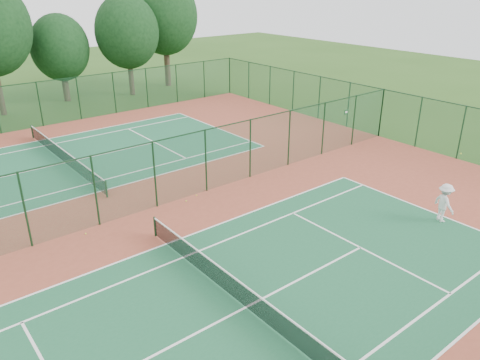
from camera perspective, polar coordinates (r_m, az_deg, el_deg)
name	(u,v)px	position (r m, az deg, el deg)	size (l,w,h in m)	color
ground	(130,215)	(23.63, -13.30, -4.19)	(120.00, 120.00, 0.00)	#2A5019
red_pad	(130,215)	(23.63, -13.31, -4.18)	(40.00, 36.00, 0.01)	brown
court_near	(246,308)	(17.09, 0.68, -15.29)	(23.77, 10.97, 0.01)	#1C5937
court_far	(65,163)	(31.41, -20.60, 1.97)	(23.77, 10.97, 0.01)	#1E613E
fence_north	(19,107)	(39.27, -25.37, 8.01)	(40.00, 0.09, 3.50)	#18482D
fence_east	(381,113)	(35.54, 16.84, 7.84)	(0.09, 36.00, 3.50)	#1C5432
fence_divider	(126,182)	(22.89, -13.71, -0.28)	(40.00, 0.09, 3.50)	#184A2E
tennis_net_near	(246,295)	(16.76, 0.69, -13.88)	(0.10, 12.90, 0.97)	#123319
tennis_net_far	(63,155)	(31.23, -20.74, 2.87)	(0.10, 12.90, 0.97)	#14371C
player_near	(444,203)	(24.04, 23.65, -2.56)	(1.23, 0.71, 1.90)	silver
stray_ball_a	(186,201)	(24.48, -6.58, -2.55)	(0.07, 0.07, 0.07)	#B9D631
stray_ball_b	(197,195)	(25.04, -5.32, -1.87)	(0.08, 0.08, 0.08)	yellow
stray_ball_c	(86,234)	(22.45, -18.30, -6.23)	(0.07, 0.07, 0.07)	#C5E535
evergreen_row	(8,112)	(45.73, -26.42, 7.44)	(39.00, 5.00, 12.00)	black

